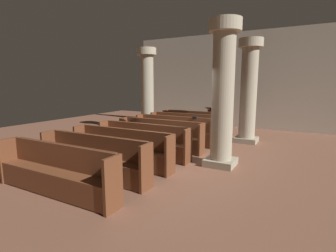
{
  "coord_description": "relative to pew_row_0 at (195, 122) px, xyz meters",
  "views": [
    {
      "loc": [
        3.45,
        -6.51,
        2.11
      ],
      "look_at": [
        -0.51,
        0.69,
        0.75
      ],
      "focal_mm": 27.46,
      "sensor_mm": 36.0,
      "label": 1
    }
  ],
  "objects": [
    {
      "name": "pew_row_5",
      "position": [
        0.0,
        -4.93,
        0.0
      ],
      "size": [
        2.95,
        0.47,
        0.95
      ],
      "color": "brown",
      "rests_on": "ground"
    },
    {
      "name": "pillar_aisle_rear",
      "position": [
        2.25,
        -3.67,
        1.39
      ],
      "size": [
        0.8,
        0.8,
        3.64
      ],
      "color": "#9F967E",
      "rests_on": "ground"
    },
    {
      "name": "pew_row_4",
      "position": [
        0.0,
        -3.95,
        0.0
      ],
      "size": [
        2.95,
        0.46,
        0.95
      ],
      "color": "brown",
      "rests_on": "ground"
    },
    {
      "name": "lectern",
      "position": [
        0.38,
        0.94,
        -0.05
      ],
      "size": [
        0.48,
        0.45,
        1.08
      ],
      "color": "#411E13",
      "rests_on": "ground"
    },
    {
      "name": "hymn_book",
      "position": [
        0.74,
        -1.79,
        0.46
      ],
      "size": [
        0.15,
        0.21,
        0.04
      ],
      "primitive_type": "cube",
      "color": "black",
      "rests_on": "pew_row_2"
    },
    {
      "name": "pew_row_3",
      "position": [
        0.0,
        -2.96,
        0.0
      ],
      "size": [
        2.95,
        0.46,
        0.95
      ],
      "color": "brown",
      "rests_on": "ground"
    },
    {
      "name": "kneeler_box_blue",
      "position": [
        1.6,
        -1.45,
        -0.37
      ],
      "size": [
        0.41,
        0.28,
        0.27
      ],
      "primitive_type": "cube",
      "color": "navy",
      "rests_on": "ground"
    },
    {
      "name": "pillar_aisle_side",
      "position": [
        2.25,
        -0.59,
        1.39
      ],
      "size": [
        0.83,
        0.83,
        3.64
      ],
      "color": "#9F967E",
      "rests_on": "ground"
    },
    {
      "name": "back_wall",
      "position": [
        0.71,
        2.6,
        1.75
      ],
      "size": [
        10.0,
        0.16,
        4.5
      ],
      "primitive_type": "cube",
      "color": "beige",
      "rests_on": "ground"
    },
    {
      "name": "pillar_far_side",
      "position": [
        -2.2,
        -0.34,
        1.39
      ],
      "size": [
        0.83,
        0.83,
        3.64
      ],
      "color": "#9F967E",
      "rests_on": "ground"
    },
    {
      "name": "ground_plane",
      "position": [
        0.71,
        -3.48,
        -0.5
      ],
      "size": [
        19.2,
        19.2,
        0.0
      ],
      "primitive_type": "plane",
      "color": "brown"
    },
    {
      "name": "pew_row_0",
      "position": [
        0.0,
        0.0,
        0.0
      ],
      "size": [
        2.95,
        0.46,
        0.95
      ],
      "color": "brown",
      "rests_on": "ground"
    },
    {
      "name": "pew_row_2",
      "position": [
        0.0,
        -1.97,
        0.0
      ],
      "size": [
        2.95,
        0.47,
        0.95
      ],
      "color": "brown",
      "rests_on": "ground"
    },
    {
      "name": "pew_row_7",
      "position": [
        0.0,
        -6.91,
        0.0
      ],
      "size": [
        2.95,
        0.46,
        0.95
      ],
      "color": "brown",
      "rests_on": "ground"
    },
    {
      "name": "pew_row_6",
      "position": [
        0.0,
        -5.92,
        0.0
      ],
      "size": [
        2.95,
        0.46,
        0.95
      ],
      "color": "brown",
      "rests_on": "ground"
    },
    {
      "name": "pew_row_1",
      "position": [
        0.0,
        -0.99,
        0.0
      ],
      "size": [
        2.95,
        0.46,
        0.95
      ],
      "color": "brown",
      "rests_on": "ground"
    }
  ]
}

